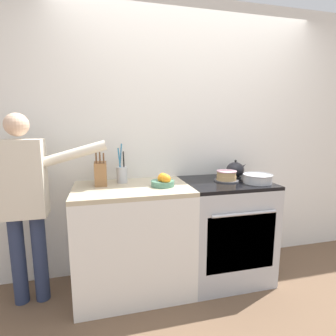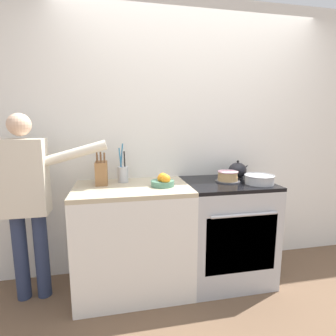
# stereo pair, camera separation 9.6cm
# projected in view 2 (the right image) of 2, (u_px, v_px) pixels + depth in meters

# --- Properties ---
(ground_plane) EXTENTS (16.00, 16.00, 0.00)m
(ground_plane) POSITION_uv_depth(u_px,v_px,m) (212.00, 301.00, 2.17)
(ground_plane) COLOR brown
(wall_back) EXTENTS (8.00, 0.04, 2.60)m
(wall_back) POSITION_uv_depth(u_px,v_px,m) (191.00, 139.00, 2.60)
(wall_back) COLOR silver
(wall_back) RESTS_ON ground_plane
(counter_cabinet) EXTENTS (0.96, 0.66, 0.93)m
(counter_cabinet) POSITION_uv_depth(u_px,v_px,m) (133.00, 238.00, 2.29)
(counter_cabinet) COLOR white
(counter_cabinet) RESTS_ON ground_plane
(stove_range) EXTENTS (0.76, 0.69, 0.93)m
(stove_range) POSITION_uv_depth(u_px,v_px,m) (225.00, 230.00, 2.45)
(stove_range) COLOR #B7BABF
(stove_range) RESTS_ON ground_plane
(layer_cake) EXTENTS (0.22, 0.22, 0.10)m
(layer_cake) POSITION_uv_depth(u_px,v_px,m) (228.00, 177.00, 2.37)
(layer_cake) COLOR #4C4C51
(layer_cake) RESTS_ON stove_range
(tea_kettle) EXTENTS (0.21, 0.17, 0.17)m
(tea_kettle) POSITION_uv_depth(u_px,v_px,m) (238.00, 170.00, 2.55)
(tea_kettle) COLOR #232328
(tea_kettle) RESTS_ON stove_range
(mixing_bowl) EXTENTS (0.26, 0.26, 0.08)m
(mixing_bowl) POSITION_uv_depth(u_px,v_px,m) (259.00, 179.00, 2.28)
(mixing_bowl) COLOR #B7BABF
(mixing_bowl) RESTS_ON stove_range
(knife_block) EXTENTS (0.10, 0.18, 0.29)m
(knife_block) POSITION_uv_depth(u_px,v_px,m) (101.00, 173.00, 2.26)
(knife_block) COLOR olive
(knife_block) RESTS_ON counter_cabinet
(utensil_crock) EXTENTS (0.10, 0.10, 0.35)m
(utensil_crock) POSITION_uv_depth(u_px,v_px,m) (123.00, 173.00, 2.35)
(utensil_crock) COLOR #B7BABF
(utensil_crock) RESTS_ON counter_cabinet
(fruit_bowl) EXTENTS (0.20, 0.20, 0.11)m
(fruit_bowl) POSITION_uv_depth(u_px,v_px,m) (163.00, 180.00, 2.20)
(fruit_bowl) COLOR #4C7F66
(fruit_bowl) RESTS_ON counter_cabinet
(person_baker) EXTENTS (0.90, 0.20, 1.53)m
(person_baker) POSITION_uv_depth(u_px,v_px,m) (27.00, 193.00, 2.08)
(person_baker) COLOR #283351
(person_baker) RESTS_ON ground_plane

